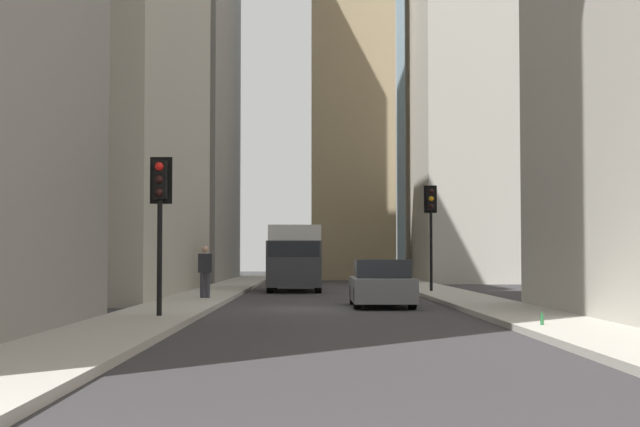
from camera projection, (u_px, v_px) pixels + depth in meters
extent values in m
plane|color=#302D30|center=(335.00, 309.00, 28.31)|extent=(135.00, 135.00, 0.00)
cube|color=#A8A399|center=(179.00, 306.00, 28.27)|extent=(90.00, 2.20, 0.14)
cube|color=#A8A399|center=(491.00, 306.00, 28.35)|extent=(90.00, 2.20, 0.14)
cube|color=#B7B2A5|center=(497.00, 10.00, 59.59)|extent=(13.08, 10.00, 32.91)
cube|color=gray|center=(148.00, 32.00, 59.37)|extent=(17.94, 10.00, 30.12)
cube|color=#9E8966|center=(352.00, 104.00, 63.86)|extent=(5.26, 5.26, 22.88)
cube|color=silver|center=(295.00, 255.00, 43.59)|extent=(4.60, 2.25, 2.60)
cube|color=#38383D|center=(294.00, 264.00, 40.38)|extent=(1.90, 2.25, 1.90)
cube|color=black|center=(294.00, 249.00, 40.41)|extent=(1.92, 2.09, 0.64)
cylinder|color=black|center=(318.00, 282.00, 40.36)|extent=(0.88, 0.28, 0.88)
cylinder|color=black|center=(270.00, 282.00, 40.34)|extent=(0.88, 0.28, 0.88)
cylinder|color=black|center=(317.00, 280.00, 44.95)|extent=(0.88, 0.28, 0.88)
cylinder|color=black|center=(274.00, 280.00, 44.94)|extent=(0.88, 0.28, 0.88)
cube|color=slate|center=(381.00, 289.00, 29.30)|extent=(4.30, 1.78, 0.70)
cube|color=black|center=(382.00, 269.00, 29.13)|extent=(2.10, 1.58, 0.54)
cylinder|color=black|center=(403.00, 294.00, 30.65)|extent=(0.64, 0.22, 0.64)
cylinder|color=black|center=(353.00, 294.00, 30.64)|extent=(0.64, 0.22, 0.64)
cylinder|color=black|center=(412.00, 298.00, 27.95)|extent=(0.64, 0.22, 0.64)
cylinder|color=black|center=(358.00, 298.00, 27.94)|extent=(0.64, 0.22, 0.64)
cylinder|color=black|center=(160.00, 257.00, 22.75)|extent=(0.12, 0.12, 2.70)
cube|color=black|center=(160.00, 180.00, 22.83)|extent=(0.28, 0.32, 0.90)
cube|color=black|center=(161.00, 180.00, 22.98)|extent=(0.03, 0.52, 1.10)
sphere|color=red|center=(159.00, 166.00, 22.68)|extent=(0.20, 0.20, 0.20)
sphere|color=black|center=(159.00, 179.00, 22.67)|extent=(0.20, 0.20, 0.20)
sphere|color=black|center=(159.00, 192.00, 22.65)|extent=(0.20, 0.20, 0.20)
cylinder|color=black|center=(431.00, 250.00, 38.91)|extent=(0.12, 0.12, 3.19)
cube|color=black|center=(431.00, 199.00, 38.99)|extent=(0.28, 0.32, 0.90)
cube|color=black|center=(430.00, 199.00, 39.15)|extent=(0.03, 0.52, 1.10)
sphere|color=black|center=(431.00, 191.00, 38.85)|extent=(0.20, 0.20, 0.20)
sphere|color=orange|center=(431.00, 199.00, 38.83)|extent=(0.20, 0.20, 0.20)
sphere|color=black|center=(431.00, 206.00, 38.82)|extent=(0.20, 0.20, 0.20)
cylinder|color=black|center=(389.00, 255.00, 61.59)|extent=(0.12, 0.12, 2.87)
cube|color=black|center=(389.00, 225.00, 61.67)|extent=(0.28, 0.32, 0.90)
cube|color=black|center=(389.00, 225.00, 61.83)|extent=(0.03, 0.52, 1.10)
sphere|color=black|center=(389.00, 220.00, 61.53)|extent=(0.20, 0.20, 0.20)
sphere|color=black|center=(389.00, 225.00, 61.51)|extent=(0.20, 0.20, 0.20)
sphere|color=green|center=(389.00, 230.00, 61.50)|extent=(0.20, 0.20, 0.20)
cylinder|color=#33333D|center=(208.00, 285.00, 32.42)|extent=(0.16, 0.16, 0.83)
cylinder|color=#33333D|center=(202.00, 285.00, 32.42)|extent=(0.16, 0.16, 0.83)
cube|color=#232328|center=(205.00, 263.00, 32.45)|extent=(0.26, 0.44, 0.63)
sphere|color=tan|center=(205.00, 249.00, 32.47)|extent=(0.22, 0.22, 0.22)
cylinder|color=#236033|center=(542.00, 320.00, 19.64)|extent=(0.07, 0.07, 0.20)
cylinder|color=#236033|center=(542.00, 313.00, 19.65)|extent=(0.03, 0.03, 0.07)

